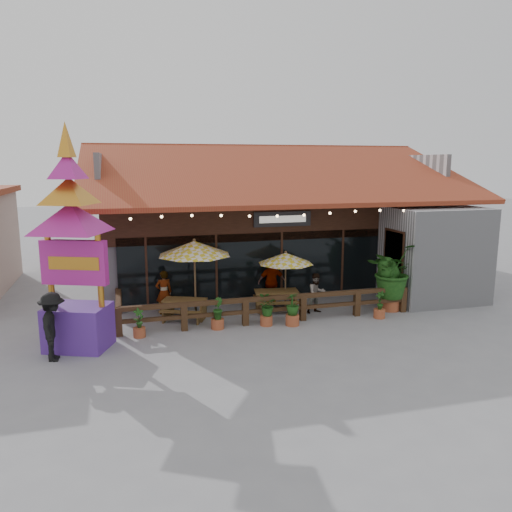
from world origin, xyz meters
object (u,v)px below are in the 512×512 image
object	(u,v)px
picnic_table_right	(276,297)
pedestrian	(53,327)
tropical_plant	(392,272)
umbrella_left	(194,248)
thai_sign_tower	(72,224)
umbrella_right	(286,258)
picnic_table_left	(185,306)

from	to	relation	value
picnic_table_right	pedestrian	distance (m)	7.71
tropical_plant	pedestrian	xyz separation A→B (m)	(-11.15, -1.77, -0.48)
umbrella_left	thai_sign_tower	xyz separation A→B (m)	(-3.69, -2.26, 1.23)
umbrella_left	picnic_table_right	world-z (taller)	umbrella_left
umbrella_right	tropical_plant	bearing A→B (deg)	-17.15
umbrella_right	picnic_table_right	size ratio (longest dim) A/B	1.41
thai_sign_tower	tropical_plant	world-z (taller)	thai_sign_tower
tropical_plant	pedestrian	size ratio (longest dim) A/B	1.32
picnic_table_left	pedestrian	size ratio (longest dim) A/B	0.97
picnic_table_left	thai_sign_tower	distance (m)	4.91
umbrella_left	picnic_table_left	distance (m)	1.98
umbrella_right	thai_sign_tower	world-z (taller)	thai_sign_tower
umbrella_right	picnic_table_left	distance (m)	3.94
umbrella_right	pedestrian	distance (m)	8.11
picnic_table_left	umbrella_left	bearing A→B (deg)	40.32
umbrella_left	thai_sign_tower	bearing A→B (deg)	-148.49
umbrella_left	picnic_table_left	world-z (taller)	umbrella_left
thai_sign_tower	picnic_table_left	bearing A→B (deg)	30.23
umbrella_right	picnic_table_right	xyz separation A→B (m)	(-0.36, -0.07, -1.38)
umbrella_right	thai_sign_tower	xyz separation A→B (m)	(-6.95, -2.13, 1.72)
picnic_table_left	picnic_table_right	distance (m)	3.31
umbrella_right	picnic_table_left	xyz separation A→B (m)	(-3.67, -0.22, -1.41)
picnic_table_left	tropical_plant	xyz separation A→B (m)	(7.30, -0.89, 0.95)
pedestrian	umbrella_right	bearing A→B (deg)	-66.00
umbrella_left	umbrella_right	bearing A→B (deg)	-2.32
umbrella_right	pedestrian	world-z (taller)	umbrella_right
thai_sign_tower	tropical_plant	distance (m)	10.84
tropical_plant	umbrella_right	bearing A→B (deg)	162.85
umbrella_left	pedestrian	distance (m)	5.42
umbrella_left	picnic_table_left	bearing A→B (deg)	-139.68
umbrella_left	picnic_table_left	xyz separation A→B (m)	(-0.42, -0.36, -1.90)
umbrella_right	thai_sign_tower	distance (m)	7.47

